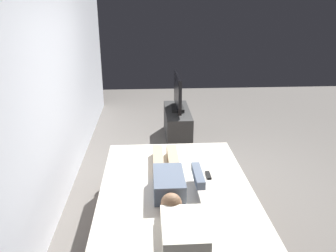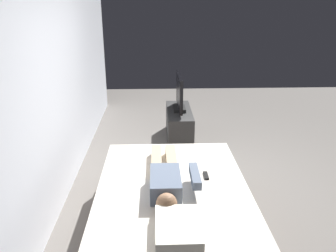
{
  "view_description": "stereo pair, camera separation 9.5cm",
  "coord_description": "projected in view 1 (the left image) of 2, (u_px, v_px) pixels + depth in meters",
  "views": [
    {
      "loc": [
        -3.69,
        0.83,
        2.23
      ],
      "look_at": [
        0.39,
        0.58,
        0.69
      ],
      "focal_mm": 36.26,
      "sensor_mm": 36.0,
      "label": 1
    },
    {
      "loc": [
        -3.69,
        0.73,
        2.23
      ],
      "look_at": [
        0.39,
        0.58,
        0.69
      ],
      "focal_mm": 36.26,
      "sensor_mm": 36.0,
      "label": 2
    }
  ],
  "objects": [
    {
      "name": "ground_plane",
      "position": [
        216.0,
        187.0,
        4.28
      ],
      "size": [
        10.0,
        10.0,
        0.0
      ],
      "primitive_type": "plane",
      "color": "slate"
    },
    {
      "name": "tv",
      "position": [
        178.0,
        93.0,
        5.51
      ],
      "size": [
        0.88,
        0.2,
        0.59
      ],
      "color": "black",
      "rests_on": "tv_stand"
    },
    {
      "name": "pillow",
      "position": [
        184.0,
        229.0,
        2.56
      ],
      "size": [
        0.48,
        0.34,
        0.12
      ],
      "primitive_type": "cube",
      "color": "silver",
      "rests_on": "bed"
    },
    {
      "name": "back_wall",
      "position": [
        61.0,
        73.0,
        4.05
      ],
      "size": [
        6.4,
        0.1,
        2.8
      ],
      "primitive_type": "cube",
      "color": "silver",
      "rests_on": "ground"
    },
    {
      "name": "person",
      "position": [
        170.0,
        177.0,
        3.25
      ],
      "size": [
        1.26,
        0.46,
        0.18
      ],
      "color": "slate",
      "rests_on": "bed"
    },
    {
      "name": "tv_stand",
      "position": [
        177.0,
        124.0,
        5.7
      ],
      "size": [
        1.1,
        0.4,
        0.5
      ],
      "primitive_type": "cube",
      "color": "#2D2D2D",
      "rests_on": "ground"
    },
    {
      "name": "remote",
      "position": [
        208.0,
        175.0,
        3.44
      ],
      "size": [
        0.15,
        0.04,
        0.02
      ],
      "primitive_type": "cube",
      "color": "black",
      "rests_on": "bed"
    },
    {
      "name": "bed",
      "position": [
        176.0,
        210.0,
        3.36
      ],
      "size": [
        2.1,
        1.52,
        0.54
      ],
      "color": "brown",
      "rests_on": "ground"
    }
  ]
}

